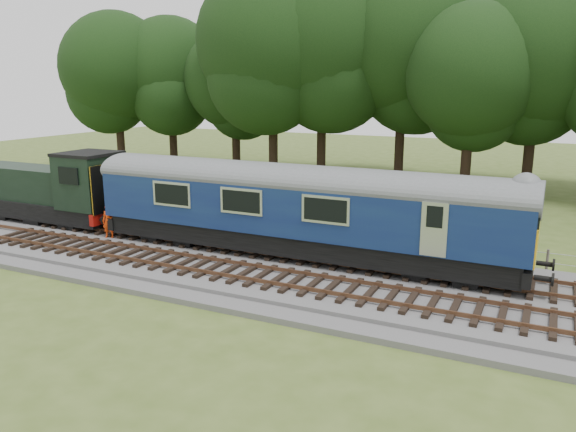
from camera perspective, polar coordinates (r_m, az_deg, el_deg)
The scene contains 9 objects.
ground at distance 21.10m, azimuth 7.82°, elevation -7.13°, with size 120.00×120.00×0.00m, color #435820.
ballast at distance 21.04m, azimuth 7.83°, elevation -6.68°, with size 70.00×7.00×0.35m, color #4C4C4F.
track_north at distance 22.23m, azimuth 8.97°, elevation -4.96°, with size 67.20×2.40×0.21m.
track_south at distance 19.53m, azimuth 6.39°, elevation -7.49°, with size 67.20×2.40×0.21m.
fence at distance 25.21m, azimuth 10.98°, elevation -3.83°, with size 64.00×0.12×1.00m, color #6B6054, non-canonical shape.
tree_line at distance 41.96m, azimuth 17.14°, elevation 2.66°, with size 70.00×8.00×18.00m, color black, non-canonical shape.
dmu_railcar at distance 22.81m, azimuth 0.96°, elevation 1.38°, with size 18.05×2.86×3.88m.
shunter_loco at distance 31.30m, azimuth -22.92°, elevation 2.41°, with size 8.92×2.60×3.38m.
worker at distance 27.20m, azimuth -17.76°, elevation -0.49°, with size 0.57×0.37×1.57m, color #FF430D.
Camera 1 is at (5.89, -18.89, 7.31)m, focal length 35.00 mm.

